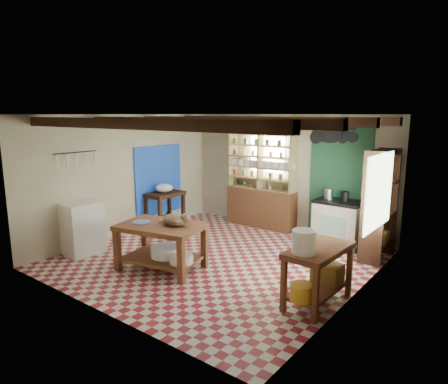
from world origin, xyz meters
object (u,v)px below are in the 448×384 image
Objects in this scene: work_table at (161,247)px; right_counter at (318,276)px; white_cabinet at (82,228)px; stove at (339,223)px; prep_table at (165,210)px; cat at (175,220)px.

right_counter is at bearing -3.62° from work_table.
white_cabinet reaches higher than work_table.
white_cabinet is (-3.62, -3.46, 0.04)m from stove.
prep_table is 1.96× the size of cat.
prep_table is 2.59m from cat.
prep_table is (-1.72, 1.75, 0.03)m from work_table.
cat is at bearing -39.89° from prep_table.
cat is (-1.65, -2.98, 0.43)m from stove.
stove is at bearing 47.75° from white_cabinet.
stove reaches higher than work_table.
stove reaches higher than right_counter.
stove is at bearing 108.51° from right_counter.
prep_table is at bearing 117.21° from cat.
right_counter is at bearing 14.40° from white_cabinet.
work_table is 1.78m from white_cabinet.
cat reaches higher than work_table.
stove is 0.81× the size of right_counter.
prep_table is at bearing 165.51° from right_counter.
prep_table is at bearing -158.32° from stove.
prep_table is 0.86× the size of white_cabinet.
white_cabinet is at bearing 179.34° from work_table.
white_cabinet is at bearing -135.07° from stove.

